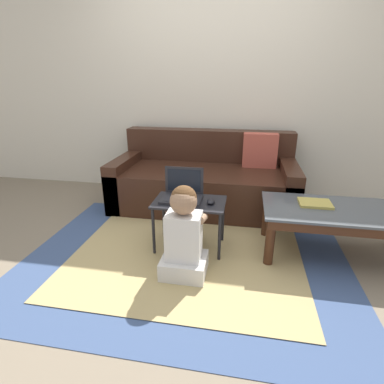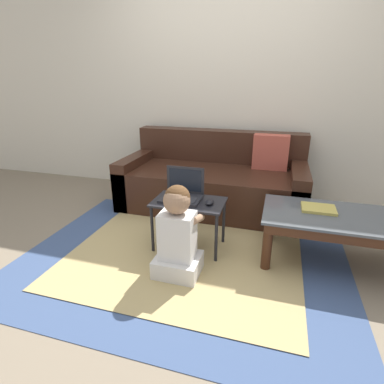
{
  "view_description": "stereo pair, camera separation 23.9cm",
  "coord_description": "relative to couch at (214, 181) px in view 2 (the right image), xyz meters",
  "views": [
    {
      "loc": [
        0.39,
        -2.01,
        1.32
      ],
      "look_at": [
        -0.01,
        0.19,
        0.48
      ],
      "focal_mm": 28.0,
      "sensor_mm": 36.0,
      "label": 1
    },
    {
      "loc": [
        0.62,
        -1.96,
        1.32
      ],
      "look_at": [
        -0.01,
        0.19,
        0.48
      ],
      "focal_mm": 28.0,
      "sensor_mm": 36.0,
      "label": 2
    }
  ],
  "objects": [
    {
      "name": "computer_mouse",
      "position": [
        0.17,
        -0.96,
        0.16
      ],
      "size": [
        0.06,
        0.11,
        0.03
      ],
      "color": "black",
      "rests_on": "laptop_desk"
    },
    {
      "name": "coffee_table",
      "position": [
        1.15,
        -0.85,
        0.06
      ],
      "size": [
        1.14,
        0.57,
        0.4
      ],
      "color": "#4C5156",
      "rests_on": "ground_plane"
    },
    {
      "name": "person_seated",
      "position": [
        0.03,
        -1.31,
        0.04
      ],
      "size": [
        0.32,
        0.37,
        0.67
      ],
      "color": "silver",
      "rests_on": "ground_plane"
    },
    {
      "name": "laptop",
      "position": [
        -0.07,
        -0.91,
        0.18
      ],
      "size": [
        0.32,
        0.24,
        0.24
      ],
      "color": "#232328",
      "rests_on": "laptop_desk"
    },
    {
      "name": "ground_plane",
      "position": [
        0.02,
        -1.08,
        -0.28
      ],
      "size": [
        16.0,
        16.0,
        0.0
      ],
      "primitive_type": "plane",
      "color": "#7F705B"
    },
    {
      "name": "book_on_table",
      "position": [
        0.97,
        -0.79,
        0.13
      ],
      "size": [
        0.24,
        0.19,
        0.02
      ],
      "color": "tan",
      "rests_on": "coffee_table"
    },
    {
      "name": "wall_back",
      "position": [
        0.02,
        0.49,
        0.97
      ],
      "size": [
        9.0,
        0.06,
        2.5
      ],
      "color": "beige",
      "rests_on": "ground_plane"
    },
    {
      "name": "couch",
      "position": [
        0.0,
        0.0,
        0.0
      ],
      "size": [
        1.91,
        0.92,
        0.79
      ],
      "color": "#381E14",
      "rests_on": "ground_plane"
    },
    {
      "name": "laptop_desk",
      "position": [
        -0.0,
        -0.94,
        0.08
      ],
      "size": [
        0.57,
        0.35,
        0.42
      ],
      "color": "black",
      "rests_on": "ground_plane"
    },
    {
      "name": "area_rug",
      "position": [
        -0.0,
        -1.13,
        -0.27
      ],
      "size": [
        2.49,
        1.86,
        0.01
      ],
      "color": "#3D517A",
      "rests_on": "ground_plane"
    }
  ]
}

